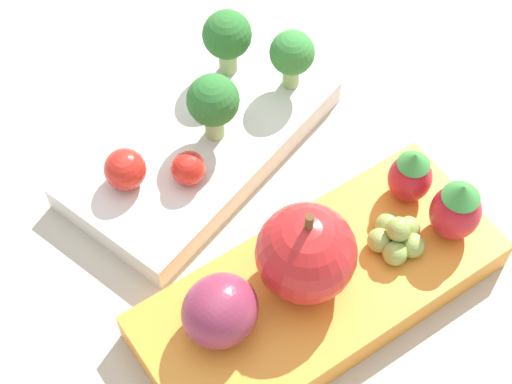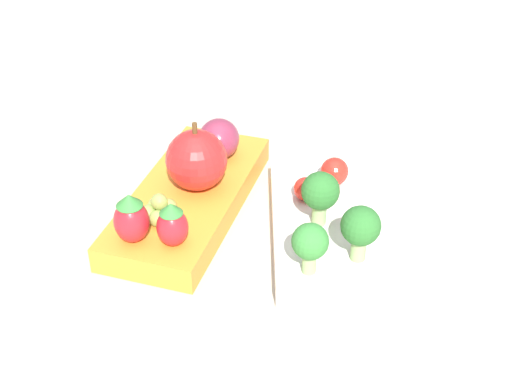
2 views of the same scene
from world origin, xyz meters
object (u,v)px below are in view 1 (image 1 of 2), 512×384
object	(u,v)px
bento_box_fruit	(319,290)
broccoli_floret_2	(227,37)
cherry_tomato_1	(188,168)
broccoli_floret_1	(292,55)
strawberry_0	(456,209)
strawberry_1	(411,175)
bento_box_savoury	(200,143)
grape_cluster	(397,237)
plum	(220,311)
apple	(306,253)
broccoli_floret_0	(213,102)
cherry_tomato_0	(125,169)

from	to	relation	value
bento_box_fruit	broccoli_floret_2	size ratio (longest dim) A/B	4.59
broccoli_floret_2	cherry_tomato_1	size ratio (longest dim) A/B	2.28
broccoli_floret_1	strawberry_0	bearing A→B (deg)	-95.72
broccoli_floret_1	strawberry_1	size ratio (longest dim) A/B	1.12
bento_box_savoury	strawberry_1	distance (m)	0.15
bento_box_fruit	cherry_tomato_1	bearing A→B (deg)	92.73
broccoli_floret_2	grape_cluster	size ratio (longest dim) A/B	1.47
bento_box_fruit	broccoli_floret_1	bearing A→B (deg)	51.31
strawberry_0	plum	size ratio (longest dim) A/B	1.05
strawberry_1	apple	bearing A→B (deg)	178.17
strawberry_0	grape_cluster	world-z (taller)	strawberry_0
cherry_tomato_1	bento_box_fruit	bearing A→B (deg)	-87.27
broccoli_floret_1	cherry_tomato_1	xyz separation A→B (m)	(-0.10, -0.01, -0.02)
strawberry_0	strawberry_1	xyz separation A→B (m)	(0.00, 0.04, -0.00)
cherry_tomato_1	grape_cluster	bearing A→B (deg)	-66.15
strawberry_0	grape_cluster	size ratio (longest dim) A/B	1.35
broccoli_floret_1	strawberry_1	world-z (taller)	same
apple	grape_cluster	size ratio (longest dim) A/B	1.96
broccoli_floret_0	cherry_tomato_1	xyz separation A→B (m)	(-0.04, -0.02, -0.02)
bento_box_fruit	broccoli_floret_2	world-z (taller)	broccoli_floret_2
broccoli_floret_2	strawberry_0	world-z (taller)	same
broccoli_floret_2	strawberry_1	world-z (taller)	broccoli_floret_2
broccoli_floret_0	plum	world-z (taller)	broccoli_floret_0
strawberry_0	plum	world-z (taller)	strawberry_0
grape_cluster	plum	bearing A→B (deg)	163.47
broccoli_floret_2	cherry_tomato_0	distance (m)	0.12
cherry_tomato_0	apple	distance (m)	0.14
cherry_tomato_1	cherry_tomato_0	bearing A→B (deg)	139.82
apple	grape_cluster	bearing A→B (deg)	-21.99
bento_box_fruit	plum	world-z (taller)	plum
broccoli_floret_1	broccoli_floret_2	distance (m)	0.05
broccoli_floret_2	cherry_tomato_1	distance (m)	0.10
broccoli_floret_2	strawberry_1	bearing A→B (deg)	-87.28
broccoli_floret_1	strawberry_0	world-z (taller)	strawberry_0
apple	cherry_tomato_1	bearing A→B (deg)	89.87
cherry_tomato_0	strawberry_0	distance (m)	0.21
broccoli_floret_1	apple	xyz separation A→B (m)	(-0.10, -0.12, 0.00)
cherry_tomato_1	strawberry_1	bearing A→B (deg)	-50.08
bento_box_fruit	strawberry_1	world-z (taller)	strawberry_1
bento_box_savoury	apple	world-z (taller)	apple
cherry_tomato_0	broccoli_floret_0	bearing A→B (deg)	-9.03
cherry_tomato_1	broccoli_floret_1	bearing A→B (deg)	6.13
bento_box_fruit	apple	xyz separation A→B (m)	(-0.01, 0.01, 0.04)
broccoli_floret_2	strawberry_0	xyz separation A→B (m)	(0.01, -0.19, -0.01)
plum	cherry_tomato_0	bearing A→B (deg)	77.43
broccoli_floret_2	broccoli_floret_0	bearing A→B (deg)	-141.61
bento_box_savoury	cherry_tomato_1	bearing A→B (deg)	-141.86
broccoli_floret_1	grape_cluster	xyz separation A→B (m)	(-0.05, -0.14, -0.02)
bento_box_fruit	plum	size ratio (longest dim) A/B	5.26
apple	bento_box_savoury	bearing A→B (deg)	77.20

